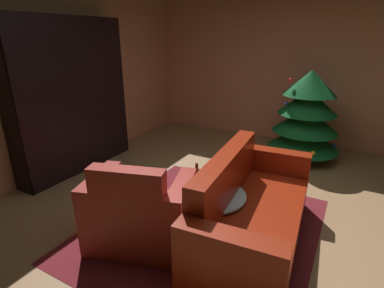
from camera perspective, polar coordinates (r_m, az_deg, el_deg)
The scene contains 11 objects.
ground_plane at distance 3.61m, azimuth 7.49°, elevation -13.15°, with size 7.17×7.17×0.00m, color #976E47.
wall_back at distance 5.98m, azimuth 19.15°, elevation 12.95°, with size 5.69×0.06×2.67m, color tan.
wall_left at distance 4.83m, azimuth -25.06°, elevation 10.71°, with size 0.06×6.10×2.67m, color tan.
area_rug at distance 3.36m, azimuth 2.10°, elevation -15.69°, with size 2.26×2.49×0.01m, color maroon.
bookshelf_unit at distance 4.81m, azimuth -20.68°, elevation 8.26°, with size 0.35×1.89×2.22m.
armchair_red at distance 3.01m, azimuth -9.86°, elevation -13.22°, with size 1.13×0.95×0.93m.
couch_red at distance 3.05m, azimuth 11.12°, elevation -13.10°, with size 0.96×1.97×0.92m.
coffee_table at distance 3.06m, azimuth 3.67°, elevation -10.28°, with size 0.70×0.70×0.47m.
book_stack_on_table at distance 3.05m, azimuth 3.12°, elevation -8.25°, with size 0.22×0.19×0.10m.
bottle_on_table at distance 3.09m, azimuth 0.89°, elevation -6.60°, with size 0.08×0.08×0.28m.
decorated_tree at distance 5.20m, azimuth 21.00°, elevation 5.08°, with size 1.15×1.15×1.47m.
Camera 1 is at (1.04, -2.84, 1.97)m, focal length 27.93 mm.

